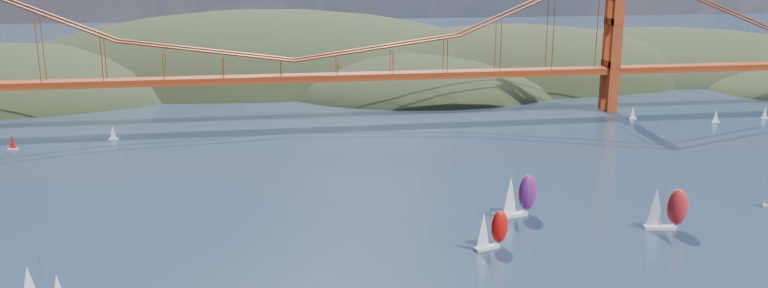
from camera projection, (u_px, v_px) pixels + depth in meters
headlands at (378, 100)px, 375.39m from camera, size 725.00×225.00×96.00m
bridge at (289, 31)px, 263.09m from camera, size 552.00×12.00×55.00m
racer_0 at (491, 229)px, 153.16m from camera, size 8.01×4.98×8.96m
racer_1 at (666, 208)px, 163.65m from camera, size 9.41×4.80×10.57m
racer_rwb at (519, 195)px, 171.99m from camera, size 9.74×6.00×10.90m
distant_boat_2 at (12, 142)px, 230.64m from camera, size 3.00×2.00×4.70m
distant_boat_3 at (113, 133)px, 243.13m from camera, size 3.00×2.00×4.70m
distant_boat_4 at (633, 113)px, 273.50m from camera, size 3.00×2.00×4.70m
distant_boat_5 at (716, 116)px, 267.55m from camera, size 3.00×2.00×4.70m
distant_boat_6 at (765, 112)px, 273.82m from camera, size 3.00×2.00×4.70m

